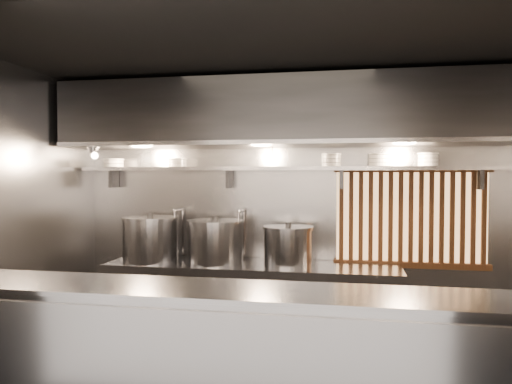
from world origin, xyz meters
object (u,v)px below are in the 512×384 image
(stock_pot_mid, at_px, (215,241))
(heat_lamp, at_px, (93,150))
(stock_pot_left, at_px, (150,239))
(stock_pot_right, at_px, (288,245))
(pendant_bulb, at_px, (272,160))

(stock_pot_mid, bearing_deg, heat_lamp, -168.12)
(stock_pot_left, relative_size, stock_pot_mid, 1.11)
(stock_pot_right, bearing_deg, pendant_bulb, 162.26)
(heat_lamp, height_order, stock_pot_mid, heat_lamp)
(pendant_bulb, bearing_deg, stock_pot_mid, -170.87)
(stock_pot_left, bearing_deg, heat_lamp, -155.79)
(pendant_bulb, height_order, stock_pot_mid, pendant_bulb)
(stock_pot_left, bearing_deg, stock_pot_right, 2.36)
(heat_lamp, distance_m, stock_pot_right, 2.22)
(stock_pot_mid, bearing_deg, stock_pot_right, 2.75)
(heat_lamp, relative_size, stock_pot_mid, 0.57)
(stock_pot_left, xyz_separation_m, stock_pot_right, (1.46, 0.06, -0.04))
(heat_lamp, relative_size, pendant_bulb, 1.87)
(pendant_bulb, relative_size, stock_pot_mid, 0.31)
(stock_pot_left, distance_m, stock_pot_mid, 0.70)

